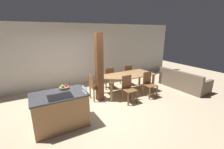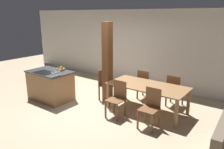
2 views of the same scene
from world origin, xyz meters
name	(u,v)px [view 2 (image 2 of 2)]	position (x,y,z in m)	size (l,w,h in m)	color
ground_plane	(91,104)	(0.00, 0.00, 0.00)	(16.00, 16.00, 0.00)	tan
wall_back	(137,48)	(0.00, 2.54, 1.35)	(11.20, 0.08, 2.70)	silver
kitchen_island	(51,85)	(-1.27, -0.43, 0.44)	(1.33, 0.86, 0.89)	#9E7047
fruit_bowl	(61,69)	(-1.08, -0.16, 0.93)	(0.25, 0.25, 0.11)	#99704C
wine_glass_near	(52,72)	(-0.68, -0.78, 1.02)	(0.06, 0.06, 0.17)	silver
wine_glass_middle	(55,72)	(-0.68, -0.70, 1.02)	(0.06, 0.06, 0.17)	silver
wine_glass_far	(57,71)	(-0.68, -0.62, 1.02)	(0.06, 0.06, 0.17)	silver
wine_glass_end	(59,71)	(-0.68, -0.54, 1.02)	(0.06, 0.06, 0.17)	silver
dining_table	(147,88)	(1.50, 0.55, 0.65)	(2.08, 0.99, 0.73)	olive
dining_chair_near_left	(117,98)	(1.03, -0.17, 0.49)	(0.40, 0.40, 0.92)	brown
dining_chair_near_right	(150,107)	(1.97, -0.17, 0.49)	(0.40, 0.40, 0.92)	brown
dining_chair_far_left	(144,84)	(1.03, 1.27, 0.49)	(0.40, 0.40, 0.92)	brown
dining_chair_far_right	(174,90)	(1.97, 1.27, 0.49)	(0.40, 0.40, 0.92)	brown
dining_chair_head_end	(105,84)	(0.09, 0.55, 0.49)	(0.40, 0.40, 0.92)	brown
timber_post	(107,63)	(0.25, 0.45, 1.17)	(0.23, 0.23, 2.34)	brown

